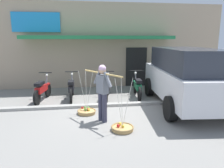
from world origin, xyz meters
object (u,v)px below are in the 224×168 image
at_px(fruit_vendor, 102,89).
at_px(motorcycle_end_of_row, 137,87).
at_px(fruit_basket_right_side, 87,111).
at_px(parked_truck, 185,76).
at_px(motorcycle_third_in_row, 107,88).
at_px(motorcycle_nearest_shop, 42,90).
at_px(motorcycle_second_in_row, 72,88).
at_px(fruit_basket_left_side, 122,128).

distance_m(fruit_vendor, motorcycle_end_of_row, 3.04).
distance_m(fruit_basket_right_side, parked_truck, 3.73).
bearing_deg(fruit_basket_right_side, motorcycle_third_in_row, 62.35).
height_order(motorcycle_nearest_shop, motorcycle_second_in_row, same).
bearing_deg(fruit_vendor, motorcycle_third_in_row, 79.98).
xyz_separation_m(motorcycle_second_in_row, motorcycle_end_of_row, (2.73, -0.08, 0.00)).
bearing_deg(motorcycle_third_in_row, motorcycle_end_of_row, 1.38).
xyz_separation_m(fruit_basket_right_side, parked_truck, (3.56, 0.35, 1.05)).
xyz_separation_m(fruit_basket_left_side, parked_truck, (2.64, 1.80, 1.06)).
distance_m(motorcycle_third_in_row, motorcycle_end_of_row, 1.28).
xyz_separation_m(motorcycle_third_in_row, parked_truck, (2.67, -1.35, 0.68)).
distance_m(motorcycle_end_of_row, parked_truck, 2.07).
height_order(fruit_basket_right_side, motorcycle_nearest_shop, fruit_basket_right_side).
xyz_separation_m(motorcycle_nearest_shop, motorcycle_third_in_row, (2.59, -0.01, 0.00)).
height_order(motorcycle_end_of_row, parked_truck, parked_truck).
relative_size(fruit_basket_left_side, fruit_basket_right_side, 1.00).
bearing_deg(motorcycle_nearest_shop, fruit_basket_left_side, -50.38).
xyz_separation_m(fruit_vendor, fruit_basket_right_side, (-0.46, 0.73, -0.90)).
bearing_deg(motorcycle_end_of_row, motorcycle_third_in_row, -178.62).
relative_size(fruit_vendor, fruit_basket_right_side, 1.17).
bearing_deg(motorcycle_third_in_row, parked_truck, -26.85).
distance_m(motorcycle_nearest_shop, motorcycle_end_of_row, 3.87).
bearing_deg(motorcycle_third_in_row, fruit_basket_left_side, -89.47).
distance_m(fruit_basket_left_side, motorcycle_nearest_shop, 4.12).
distance_m(motorcycle_nearest_shop, parked_truck, 5.47).
bearing_deg(motorcycle_end_of_row, fruit_basket_right_side, -141.42).
xyz_separation_m(motorcycle_end_of_row, parked_truck, (1.39, -1.38, 0.68)).
relative_size(fruit_vendor, fruit_basket_left_side, 1.17).
xyz_separation_m(motorcycle_nearest_shop, motorcycle_second_in_row, (1.14, 0.11, 0.00)).
relative_size(fruit_basket_left_side, motorcycle_third_in_row, 0.80).
distance_m(fruit_vendor, motorcycle_third_in_row, 2.53).
bearing_deg(parked_truck, fruit_basket_left_side, -145.64).
bearing_deg(fruit_vendor, parked_truck, 19.24).
distance_m(fruit_basket_left_side, parked_truck, 3.37).
distance_m(motorcycle_nearest_shop, motorcycle_third_in_row, 2.59).
xyz_separation_m(motorcycle_nearest_shop, motorcycle_end_of_row, (3.87, 0.02, 0.00)).
relative_size(motorcycle_second_in_row, motorcycle_end_of_row, 1.00).
bearing_deg(fruit_vendor, fruit_basket_left_side, -57.57).
distance_m(motorcycle_second_in_row, parked_truck, 4.43).
relative_size(fruit_vendor, motorcycle_nearest_shop, 0.94).
relative_size(fruit_basket_right_side, motorcycle_third_in_row, 0.80).
bearing_deg(motorcycle_nearest_shop, fruit_basket_right_side, -45.21).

